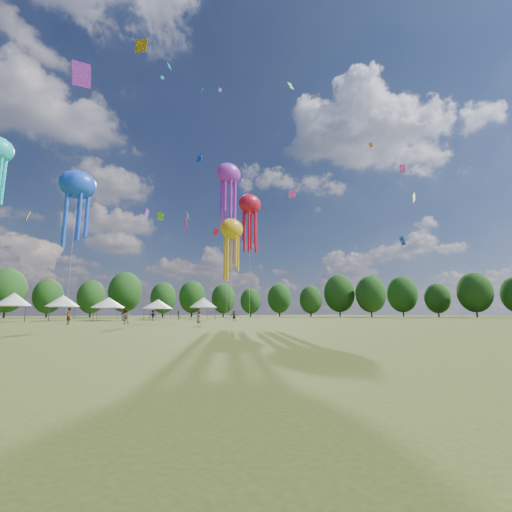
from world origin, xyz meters
TOP-DOWN VIEW (x-y plane):
  - ground at (0.00, 0.00)m, footprint 300.00×300.00m
  - spectator_near at (-8.12, 33.60)m, footprint 0.88×0.73m
  - spectators_far at (-0.05, 45.81)m, footprint 24.50×21.11m
  - festival_tents at (-5.18, 55.09)m, footprint 34.40×10.24m
  - show_kites at (-6.90, 38.67)m, footprint 36.01×22.34m
  - small_kites at (-0.49, 41.11)m, footprint 75.51×53.90m
  - treeline at (-3.87, 62.51)m, footprint 201.57×95.24m

SIDE VIEW (x-z plane):
  - ground at x=0.00m, z-range 0.00..0.00m
  - spectator_near at x=-8.12m, z-range 0.00..1.62m
  - spectators_far at x=-0.05m, z-range -0.10..1.76m
  - festival_tents at x=-5.18m, z-range 1.00..5.23m
  - treeline at x=-3.87m, z-range -0.17..13.26m
  - show_kites at x=-6.90m, z-range 4.69..31.06m
  - small_kites at x=-0.49m, z-range 5.14..50.34m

